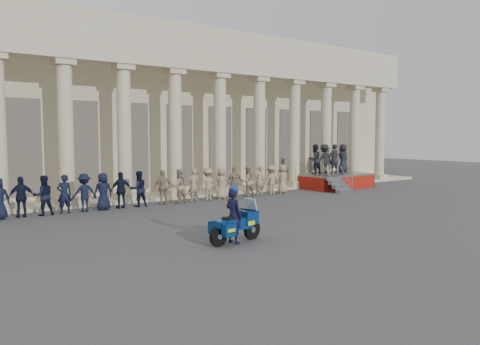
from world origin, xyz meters
name	(u,v)px	position (x,y,z in m)	size (l,w,h in m)	color
ground	(252,227)	(0.00, 0.00, 0.00)	(90.00, 90.00, 0.00)	#3F3F41
building	(102,111)	(0.00, 14.74, 4.52)	(40.00, 12.50, 9.00)	#C2B591
officer_rank	(114,191)	(-2.41, 6.47, 0.78)	(19.25, 0.59, 1.56)	black
reviewing_stand	(330,165)	(11.05, 7.02, 1.36)	(4.21, 4.05, 2.58)	gray
motorcycle	(236,224)	(-1.77, -1.63, 0.53)	(1.91, 0.88, 1.23)	black
rider	(234,214)	(-1.87, -1.65, 0.84)	(0.47, 0.64, 1.69)	black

